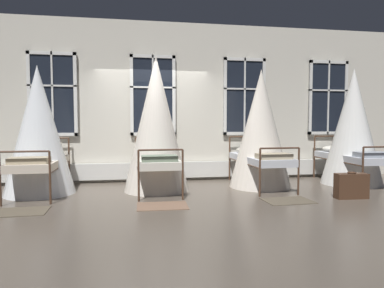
% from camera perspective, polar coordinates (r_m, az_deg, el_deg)
% --- Properties ---
extents(ground, '(25.29, 25.29, 0.00)m').
position_cam_1_polar(ground, '(6.89, -5.87, -7.56)').
color(ground, brown).
extents(back_wall_with_windows, '(13.65, 0.10, 3.58)m').
position_cam_1_polar(back_wall_with_windows, '(7.90, -6.52, 6.90)').
color(back_wall_with_windows, beige).
rests_on(back_wall_with_windows, ground).
extents(window_bank, '(9.52, 0.10, 2.76)m').
position_cam_1_polar(window_bank, '(7.78, -6.43, 1.46)').
color(window_bank, black).
rests_on(window_bank, ground).
extents(cot_second, '(1.27, 1.89, 2.38)m').
position_cam_1_polar(cot_second, '(6.98, -24.03, 1.82)').
color(cot_second, '#4C3323').
rests_on(cot_second, ground).
extents(cot_third, '(1.27, 1.89, 2.63)m').
position_cam_1_polar(cot_third, '(6.74, -5.95, 3.07)').
color(cot_third, '#4C3323').
rests_on(cot_third, ground).
extents(cot_fourth, '(1.27, 1.89, 2.41)m').
position_cam_1_polar(cot_fourth, '(7.23, 11.26, 2.24)').
color(cot_fourth, '#4C3323').
rests_on(cot_fourth, ground).
extents(cot_fifth, '(1.27, 1.90, 2.48)m').
position_cam_1_polar(cot_fifth, '(8.17, 25.03, 2.34)').
color(cot_fifth, '#4C3323').
rests_on(cot_fifth, ground).
extents(rug_second, '(0.82, 0.58, 0.01)m').
position_cam_1_polar(rug_second, '(5.81, -26.67, -9.99)').
color(rug_second, brown).
rests_on(rug_second, ground).
extents(rug_third, '(0.82, 0.58, 0.01)m').
position_cam_1_polar(rug_third, '(5.58, -4.92, -10.17)').
color(rug_third, brown).
rests_on(rug_third, ground).
extents(rug_fourth, '(0.82, 0.59, 0.01)m').
position_cam_1_polar(rug_fourth, '(6.13, 15.58, -9.03)').
color(rug_fourth, brown).
rests_on(rug_fourth, ground).
extents(suitcase_dark, '(0.57, 0.24, 0.47)m').
position_cam_1_polar(suitcase_dark, '(6.68, 24.86, -6.30)').
color(suitcase_dark, '#472D1E').
rests_on(suitcase_dark, ground).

